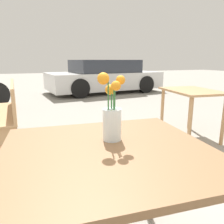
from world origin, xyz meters
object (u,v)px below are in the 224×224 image
(parked_car, at_px, (104,77))
(table_front, at_px, (108,168))
(bench_near, at_px, (8,111))
(table_back, at_px, (192,98))
(flower_vase, at_px, (112,118))

(parked_car, bearing_deg, table_front, -109.74)
(bench_near, relative_size, table_back, 1.56)
(bench_near, xyz_separation_m, table_back, (2.51, -0.78, 0.15))
(table_front, bearing_deg, table_back, 40.06)
(bench_near, bearing_deg, table_back, -17.17)
(table_back, bearing_deg, flower_vase, -140.91)
(table_front, bearing_deg, parked_car, 70.26)
(flower_vase, height_order, table_back, flower_vase)
(table_back, bearing_deg, parked_car, 84.79)
(table_front, height_order, parked_car, parked_car)
(table_front, height_order, bench_near, bench_near)
(table_front, distance_m, table_back, 2.53)
(table_back, bearing_deg, bench_near, 162.83)
(bench_near, height_order, table_back, bench_near)
(table_front, distance_m, bench_near, 2.48)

